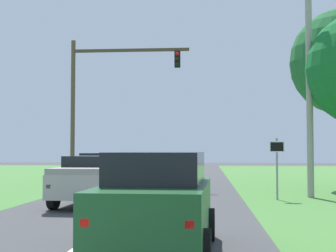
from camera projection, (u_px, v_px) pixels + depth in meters
ground_plane at (131, 207)px, 17.30m from camera, size 120.00×120.00×0.00m
red_suv_near at (157, 200)px, 9.67m from camera, size 2.32×4.60×1.97m
pickup_truck_lead at (95, 179)px, 17.90m from camera, size 2.50×5.26×1.79m
traffic_light at (101, 91)px, 27.39m from camera, size 6.66×0.40×8.17m
keep_moving_sign at (277, 160)px, 19.79m from camera, size 0.60×0.09×2.49m
crossing_suv_far at (107, 167)px, 30.60m from camera, size 4.66×2.23×1.81m
utility_pole_right at (310, 94)px, 20.88m from camera, size 0.28×0.28×8.81m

